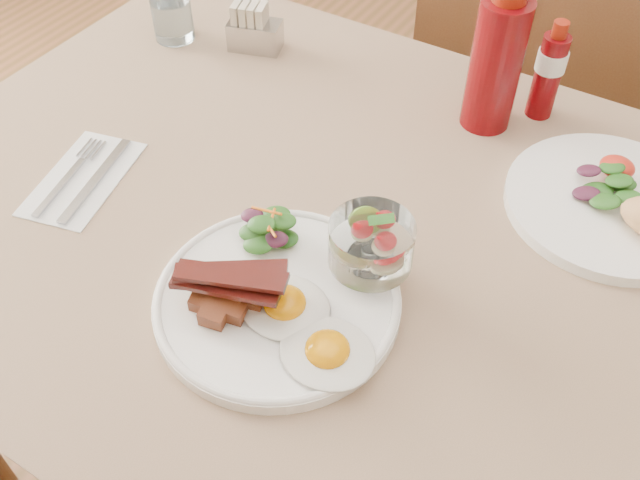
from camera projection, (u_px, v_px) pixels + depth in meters
table at (374, 285)px, 0.95m from camera, size 1.33×0.88×0.75m
chair_far at (527, 112)px, 1.44m from camera, size 0.42×0.42×0.93m
main_plate at (277, 301)px, 0.81m from camera, size 0.28×0.28×0.02m
fried_eggs at (305, 328)px, 0.76m from camera, size 0.20×0.14×0.03m
bacon_potato_pile at (227, 291)px, 0.77m from camera, size 0.13×0.09×0.06m
side_salad at (268, 230)px, 0.85m from camera, size 0.08×0.08×0.04m
fruit_cup at (371, 244)px, 0.78m from camera, size 0.10×0.10×0.10m
second_plate at (626, 207)px, 0.90m from camera, size 0.28×0.27×0.07m
ketchup_bottle at (496, 62)px, 0.97m from camera, size 0.10×0.10×0.21m
hot_sauce_bottle at (549, 71)px, 1.01m from camera, size 0.05×0.05×0.15m
sugar_caddy at (254, 30)px, 1.16m from camera, size 0.09×0.07×0.08m
water_glass at (171, 10)px, 1.17m from camera, size 0.07×0.07×0.11m
napkin_cutlery at (84, 178)px, 0.96m from camera, size 0.14×0.20×0.01m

